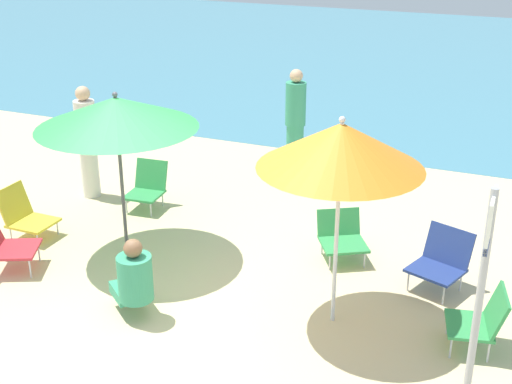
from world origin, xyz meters
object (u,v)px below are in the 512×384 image
Objects in this scene: beach_chair_c at (148,185)px; person_c at (87,142)px; umbrella_green at (116,113)px; beach_chair_d at (341,236)px; beach_chair_e at (4,243)px; warning_sign at (482,281)px; beach_chair_a at (482,319)px; person_a at (295,122)px; beach_chair_b at (24,214)px; umbrella_orange at (341,146)px; person_b at (134,279)px; beach_chair_f at (442,259)px.

person_c reaches higher than beach_chair_c.
beach_chair_d is (2.35, 0.88, -1.44)m from umbrella_green.
beach_chair_e is 5.19m from warning_sign.
beach_chair_a is 0.38× the size of person_a.
warning_sign reaches higher than beach_chair_a.
umbrella_orange is at bearing -4.21° from beach_chair_b.
person_a is at bearing 122.80° from warning_sign.
person_c reaches higher than beach_chair_e.
person_c is (-0.93, 0.03, 0.49)m from beach_chair_c.
beach_chair_a is 0.70× the size of person_b.
beach_chair_e is 0.84× the size of person_b.
beach_chair_e is (-1.03, -0.85, -1.38)m from umbrella_green.
umbrella_orange is 3.33× the size of beach_chair_b.
beach_chair_c is 0.31× the size of warning_sign.
umbrella_orange reaches higher than beach_chair_f.
person_c reaches higher than beach_chair_f.
beach_chair_e is 0.36× the size of warning_sign.
person_c is 0.78× the size of warning_sign.
beach_chair_b is at bearing -15.48° from beach_chair_a.
beach_chair_c reaches higher than beach_chair_d.
beach_chair_c is (-0.47, 1.29, -1.41)m from umbrella_green.
beach_chair_e is at bearing -140.31° from umbrella_green.
beach_chair_f is (3.52, 0.63, -1.39)m from umbrella_green.
person_a reaches higher than beach_chair_b.
warning_sign reaches higher than person_c.
beach_chair_f is (1.17, -0.26, 0.06)m from beach_chair_d.
beach_chair_e is at bearing -93.47° from beach_chair_d.
beach_chair_d is 3.06m from warning_sign.
beach_chair_a is 2.11m from beach_chair_d.
warning_sign is at bearing -36.42° from umbrella_orange.
beach_chair_d is 1.06× the size of beach_chair_f.
umbrella_orange reaches higher than person_b.
beach_chair_b is 0.31× the size of warning_sign.
warning_sign is at bearing -19.86° from umbrella_green.
warning_sign is at bearing 5.12° from beach_chair_d.
umbrella_green is 0.93× the size of umbrella_orange.
person_a is 5.63m from warning_sign.
beach_chair_a is at bearing 18.76° from person_c.
beach_chair_e is (-0.56, -2.14, 0.03)m from beach_chair_c.
beach_chair_f is (0.87, 1.06, -1.49)m from umbrella_orange.
person_a reaches higher than beach_chair_d.
beach_chair_e reaches higher than beach_chair_c.
person_b is 0.55× the size of person_c.
beach_chair_f is 0.44× the size of person_c.
warning_sign is (0.52, -2.08, 0.96)m from beach_chair_f.
umbrella_green reaches higher than beach_chair_d.
beach_chair_b reaches higher than beach_chair_d.
beach_chair_a is 3.31m from person_b.
umbrella_green is 2.67× the size of beach_chair_e.
beach_chair_c is at bearing -128.85° from beach_chair_d.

